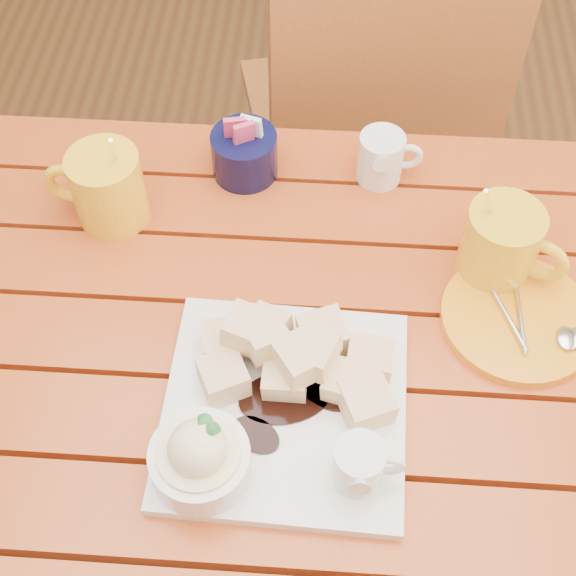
# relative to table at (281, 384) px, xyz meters

# --- Properties ---
(ground) EXTENTS (5.00, 5.00, 0.00)m
(ground) POSITION_rel_table_xyz_m (0.00, -0.00, -0.64)
(ground) COLOR #563218
(ground) RESTS_ON ground
(table) EXTENTS (1.20, 0.79, 0.75)m
(table) POSITION_rel_table_xyz_m (0.00, 0.00, 0.00)
(table) COLOR maroon
(table) RESTS_ON ground
(dessert_plate) EXTENTS (0.30, 0.30, 0.12)m
(dessert_plate) POSITION_rel_table_xyz_m (-0.00, -0.11, 0.14)
(dessert_plate) COLOR white
(dessert_plate) RESTS_ON table
(coffee_mug_left) EXTENTS (0.14, 0.10, 0.17)m
(coffee_mug_left) POSITION_rel_table_xyz_m (-0.26, 0.20, 0.17)
(coffee_mug_left) COLOR yellow
(coffee_mug_left) RESTS_ON table
(coffee_mug_right) EXTENTS (0.14, 0.10, 0.17)m
(coffee_mug_right) POSITION_rel_table_xyz_m (0.28, 0.14, 0.17)
(coffee_mug_right) COLOR yellow
(coffee_mug_right) RESTS_ON table
(cream_pitcher) EXTENTS (0.10, 0.08, 0.08)m
(cream_pitcher) POSITION_rel_table_xyz_m (0.13, 0.30, 0.15)
(cream_pitcher) COLOR white
(cream_pitcher) RESTS_ON table
(sugar_caddy) EXTENTS (0.10, 0.10, 0.11)m
(sugar_caddy) POSITION_rel_table_xyz_m (-0.07, 0.30, 0.15)
(sugar_caddy) COLOR black
(sugar_caddy) RESTS_ON table
(orange_saucer) EXTENTS (0.20, 0.20, 0.02)m
(orange_saucer) POSITION_rel_table_xyz_m (0.31, 0.05, 0.11)
(orange_saucer) COLOR orange
(orange_saucer) RESTS_ON table
(chair_far) EXTENTS (0.53, 0.53, 0.93)m
(chair_far) POSITION_rel_table_xyz_m (0.13, 0.67, -0.12)
(chair_far) COLOR brown
(chair_far) RESTS_ON ground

